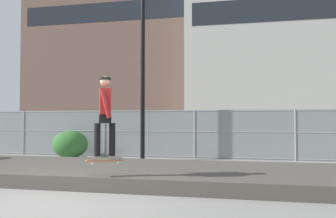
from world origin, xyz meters
TOP-DOWN VIEW (x-y plane):
  - ground_plane at (0.00, 0.00)m, footprint 120.00×120.00m
  - gravel_berm at (0.00, 2.62)m, footprint 15.37×3.26m
  - skateboard at (0.61, 1.17)m, footprint 0.81×0.53m
  - skater at (0.61, 1.17)m, footprint 0.69×0.62m
  - chain_fence at (0.00, 7.09)m, footprint 18.26×0.06m
  - street_lamp at (0.02, 6.18)m, footprint 0.44×0.44m
  - parked_car_near at (-5.58, 10.70)m, footprint 4.44×2.03m
  - parked_car_mid at (0.97, 10.66)m, footprint 4.55×2.26m
  - parked_car_far at (7.66, 10.77)m, footprint 4.48×2.11m
  - library_building at (-12.66, 39.10)m, footprint 24.83×10.42m
  - office_block at (9.04, 36.00)m, footprint 21.70×13.41m
  - shrub_left at (-2.89, 6.27)m, footprint 1.38×1.13m

SIDE VIEW (x-z plane):
  - ground_plane at x=0.00m, z-range 0.00..0.00m
  - gravel_berm at x=0.00m, z-range 0.00..0.31m
  - shrub_left at x=-2.89m, z-range 0.00..1.06m
  - skateboard at x=0.61m, z-range 0.59..0.66m
  - parked_car_near at x=-5.58m, z-range 0.01..1.67m
  - parked_car_mid at x=0.97m, z-range 0.01..1.67m
  - parked_car_far at x=7.66m, z-range 0.01..1.67m
  - chain_fence at x=0.00m, z-range 0.01..1.86m
  - skater at x=0.61m, z-range 0.76..2.52m
  - street_lamp at x=0.02m, z-range 0.81..7.09m
  - office_block at x=9.04m, z-range 0.00..20.69m
  - library_building at x=-12.66m, z-range 0.00..24.82m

